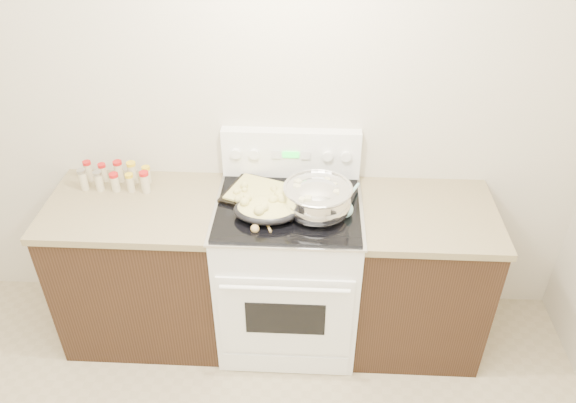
{
  "coord_description": "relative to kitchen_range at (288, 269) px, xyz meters",
  "views": [
    {
      "loc": [
        0.47,
        -0.96,
        2.64
      ],
      "look_at": [
        0.35,
        1.37,
        1.0
      ],
      "focal_mm": 35.0,
      "sensor_mm": 36.0,
      "label": 1
    }
  ],
  "objects": [
    {
      "name": "room_shell",
      "position": [
        -0.35,
        -1.42,
        1.21
      ],
      "size": [
        4.1,
        3.6,
        2.75
      ],
      "color": "beige",
      "rests_on": "ground"
    },
    {
      "name": "wooden_spoon",
      "position": [
        -0.14,
        -0.19,
        0.46
      ],
      "size": [
        0.11,
        0.25,
        0.04
      ],
      "color": "#A4844B",
      "rests_on": "kitchen_range"
    },
    {
      "name": "roasting_pan",
      "position": [
        -0.11,
        -0.11,
        0.5
      ],
      "size": [
        0.34,
        0.24,
        0.11
      ],
      "color": "black",
      "rests_on": "kitchen_range"
    },
    {
      "name": "mixing_bowl",
      "position": [
        0.15,
        -0.07,
        0.53
      ],
      "size": [
        0.39,
        0.39,
        0.21
      ],
      "color": "silver",
      "rests_on": "kitchen_range"
    },
    {
      "name": "kitchen_range",
      "position": [
        0.0,
        0.0,
        0.0
      ],
      "size": [
        0.78,
        0.73,
        1.22
      ],
      "color": "white",
      "rests_on": "ground"
    },
    {
      "name": "counter_right",
      "position": [
        0.73,
        0.01,
        -0.03
      ],
      "size": [
        0.73,
        0.67,
        0.92
      ],
      "color": "black",
      "rests_on": "ground"
    },
    {
      "name": "baking_sheet",
      "position": [
        -0.13,
        0.06,
        0.47
      ],
      "size": [
        0.51,
        0.43,
        0.06
      ],
      "color": "black",
      "rests_on": "kitchen_range"
    },
    {
      "name": "counter_left",
      "position": [
        -0.83,
        0.01,
        -0.03
      ],
      "size": [
        0.93,
        0.67,
        0.92
      ],
      "color": "black",
      "rests_on": "ground"
    },
    {
      "name": "spice_jars",
      "position": [
        -0.95,
        0.16,
        0.49
      ],
      "size": [
        0.39,
        0.15,
        0.13
      ],
      "color": "#BFB28C",
      "rests_on": "counter_left"
    },
    {
      "name": "blue_ladle",
      "position": [
        0.29,
        -0.07,
        0.49
      ],
      "size": [
        0.14,
        0.29,
        0.11
      ],
      "color": "#9FE5EE",
      "rests_on": "kitchen_range"
    }
  ]
}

